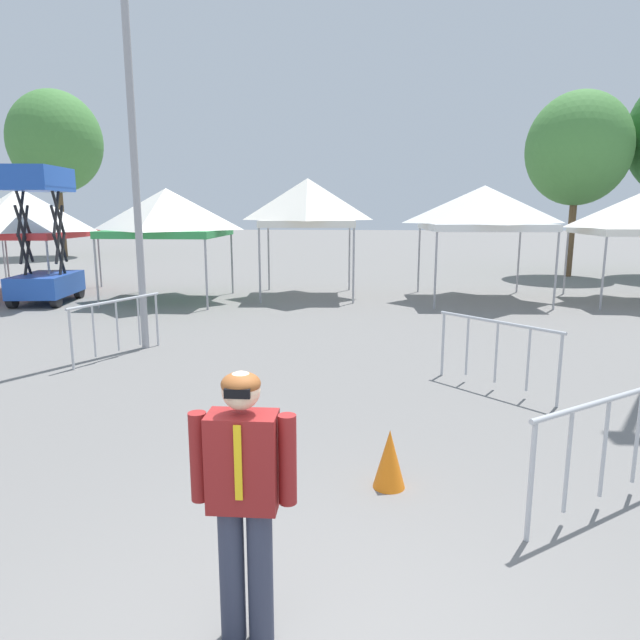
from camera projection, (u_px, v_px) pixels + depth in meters
name	position (u px, v px, depth m)	size (l,w,h in m)	color
canopy_tent_far_left	(21.00, 213.00, 17.82)	(3.54, 3.54, 3.35)	#9E9EA3
canopy_tent_behind_center	(167.00, 213.00, 16.50)	(3.21, 3.21, 3.28)	#9E9EA3
canopy_tent_behind_right	(308.00, 203.00, 17.25)	(3.02, 3.02, 3.61)	#9E9EA3
canopy_tent_center	(484.00, 208.00, 16.54)	(3.53, 3.53, 3.36)	#9E9EA3
scissor_lift	(44.00, 262.00, 16.31)	(1.67, 2.45, 3.86)	black
person_foreground	(244.00, 490.00, 3.44)	(0.65, 0.26, 1.78)	#33384C
light_pole_near_lift	(127.00, 43.00, 10.14)	(0.36, 0.36, 10.07)	#9E9EA3
tree_behind_tents_right	(55.00, 142.00, 31.20)	(5.00, 5.00, 9.06)	brown
tree_behind_tents_left	(578.00, 149.00, 22.05)	(3.96, 3.96, 7.17)	brown
crowd_barrier_by_lift	(606.00, 431.00, 5.07)	(1.73, 1.27, 1.08)	#B7BABF
crowd_barrier_near_person	(117.00, 317.00, 10.40)	(0.92, 1.93, 1.08)	#B7BABF
crowd_barrier_mid_lot	(497.00, 342.00, 8.47)	(1.49, 1.55, 1.08)	#B7BABF
traffic_cone_lot_center	(389.00, 459.00, 5.56)	(0.32, 0.32, 0.60)	orange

